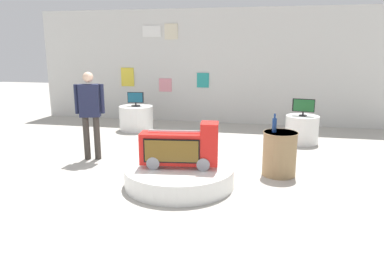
{
  "coord_description": "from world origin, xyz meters",
  "views": [
    {
      "loc": [
        1.65,
        -5.66,
        2.15
      ],
      "look_at": [
        0.43,
        0.28,
        0.7
      ],
      "focal_mm": 34.36,
      "sensor_mm": 36.0,
      "label": 1
    }
  ],
  "objects_px": {
    "display_pedestal_center_rear": "(136,118)",
    "shopper_browsing_near_truck": "(90,109)",
    "tv_on_center_rear": "(136,99)",
    "display_pedestal_left_rear": "(302,129)",
    "side_table_round": "(280,153)",
    "main_display_pedestal": "(179,176)",
    "novelty_firetruck_tv": "(181,149)",
    "bottle_on_side_table": "(274,125)",
    "tv_on_left_rear": "(304,106)"
  },
  "relations": [
    {
      "from": "display_pedestal_center_rear",
      "to": "shopper_browsing_near_truck",
      "type": "bearing_deg",
      "value": -88.23
    },
    {
      "from": "tv_on_center_rear",
      "to": "display_pedestal_center_rear",
      "type": "bearing_deg",
      "value": 83.66
    },
    {
      "from": "main_display_pedestal",
      "to": "display_pedestal_left_rear",
      "type": "bearing_deg",
      "value": 56.02
    },
    {
      "from": "bottle_on_side_table",
      "to": "tv_on_left_rear",
      "type": "bearing_deg",
      "value": 74.24
    },
    {
      "from": "display_pedestal_left_rear",
      "to": "bottle_on_side_table",
      "type": "height_order",
      "value": "bottle_on_side_table"
    },
    {
      "from": "main_display_pedestal",
      "to": "tv_on_center_rear",
      "type": "height_order",
      "value": "tv_on_center_rear"
    },
    {
      "from": "bottle_on_side_table",
      "to": "side_table_round",
      "type": "bearing_deg",
      "value": 16.16
    },
    {
      "from": "shopper_browsing_near_truck",
      "to": "novelty_firetruck_tv",
      "type": "bearing_deg",
      "value": -26.7
    },
    {
      "from": "tv_on_center_rear",
      "to": "main_display_pedestal",
      "type": "bearing_deg",
      "value": -60.78
    },
    {
      "from": "tv_on_center_rear",
      "to": "display_pedestal_left_rear",
      "type": "bearing_deg",
      "value": -7.75
    },
    {
      "from": "side_table_round",
      "to": "display_pedestal_left_rear",
      "type": "bearing_deg",
      "value": 76.61
    },
    {
      "from": "display_pedestal_left_rear",
      "to": "tv_on_center_rear",
      "type": "relative_size",
      "value": 1.73
    },
    {
      "from": "tv_on_left_rear",
      "to": "bottle_on_side_table",
      "type": "xyz_separation_m",
      "value": [
        -0.67,
        -2.38,
        0.03
      ]
    },
    {
      "from": "main_display_pedestal",
      "to": "tv_on_center_rear",
      "type": "distance_m",
      "value": 4.32
    },
    {
      "from": "tv_on_center_rear",
      "to": "shopper_browsing_near_truck",
      "type": "relative_size",
      "value": 0.25
    },
    {
      "from": "novelty_firetruck_tv",
      "to": "bottle_on_side_table",
      "type": "height_order",
      "value": "bottle_on_side_table"
    },
    {
      "from": "novelty_firetruck_tv",
      "to": "display_pedestal_center_rear",
      "type": "distance_m",
      "value": 4.3
    },
    {
      "from": "main_display_pedestal",
      "to": "novelty_firetruck_tv",
      "type": "bearing_deg",
      "value": -9.04
    },
    {
      "from": "tv_on_left_rear",
      "to": "display_pedestal_center_rear",
      "type": "height_order",
      "value": "tv_on_left_rear"
    },
    {
      "from": "display_pedestal_center_rear",
      "to": "side_table_round",
      "type": "distance_m",
      "value": 4.68
    },
    {
      "from": "display_pedestal_left_rear",
      "to": "bottle_on_side_table",
      "type": "xyz_separation_m",
      "value": [
        -0.67,
        -2.38,
        0.57
      ]
    },
    {
      "from": "novelty_firetruck_tv",
      "to": "tv_on_center_rear",
      "type": "xyz_separation_m",
      "value": [
        -2.11,
        3.73,
        0.22
      ]
    },
    {
      "from": "novelty_firetruck_tv",
      "to": "side_table_round",
      "type": "bearing_deg",
      "value": 27.67
    },
    {
      "from": "novelty_firetruck_tv",
      "to": "display_pedestal_left_rear",
      "type": "relative_size",
      "value": 1.68
    },
    {
      "from": "shopper_browsing_near_truck",
      "to": "side_table_round",
      "type": "bearing_deg",
      "value": -3.38
    },
    {
      "from": "side_table_round",
      "to": "tv_on_center_rear",
      "type": "bearing_deg",
      "value": 141.33
    },
    {
      "from": "novelty_firetruck_tv",
      "to": "display_pedestal_center_rear",
      "type": "bearing_deg",
      "value": 119.46
    },
    {
      "from": "tv_on_left_rear",
      "to": "display_pedestal_center_rear",
      "type": "bearing_deg",
      "value": 172.14
    },
    {
      "from": "novelty_firetruck_tv",
      "to": "shopper_browsing_near_truck",
      "type": "height_order",
      "value": "shopper_browsing_near_truck"
    },
    {
      "from": "tv_on_left_rear",
      "to": "shopper_browsing_near_truck",
      "type": "distance_m",
      "value": 4.65
    },
    {
      "from": "main_display_pedestal",
      "to": "side_table_round",
      "type": "height_order",
      "value": "side_table_round"
    },
    {
      "from": "tv_on_center_rear",
      "to": "side_table_round",
      "type": "distance_m",
      "value": 4.69
    },
    {
      "from": "side_table_round",
      "to": "bottle_on_side_table",
      "type": "bearing_deg",
      "value": -163.84
    },
    {
      "from": "main_display_pedestal",
      "to": "display_pedestal_center_rear",
      "type": "distance_m",
      "value": 4.27
    },
    {
      "from": "novelty_firetruck_tv",
      "to": "tv_on_left_rear",
      "type": "distance_m",
      "value": 3.8
    },
    {
      "from": "display_pedestal_center_rear",
      "to": "tv_on_center_rear",
      "type": "xyz_separation_m",
      "value": [
        -0.0,
        -0.0,
        0.51
      ]
    },
    {
      "from": "novelty_firetruck_tv",
      "to": "tv_on_center_rear",
      "type": "height_order",
      "value": "novelty_firetruck_tv"
    },
    {
      "from": "display_pedestal_left_rear",
      "to": "novelty_firetruck_tv",
      "type": "bearing_deg",
      "value": -123.63
    },
    {
      "from": "display_pedestal_left_rear",
      "to": "bottle_on_side_table",
      "type": "relative_size",
      "value": 2.34
    },
    {
      "from": "side_table_round",
      "to": "tv_on_left_rear",
      "type": "bearing_deg",
      "value": 76.57
    },
    {
      "from": "display_pedestal_center_rear",
      "to": "tv_on_left_rear",
      "type": "bearing_deg",
      "value": -7.86
    },
    {
      "from": "novelty_firetruck_tv",
      "to": "bottle_on_side_table",
      "type": "distance_m",
      "value": 1.65
    },
    {
      "from": "main_display_pedestal",
      "to": "shopper_browsing_near_truck",
      "type": "height_order",
      "value": "shopper_browsing_near_truck"
    },
    {
      "from": "tv_on_center_rear",
      "to": "bottle_on_side_table",
      "type": "xyz_separation_m",
      "value": [
        3.54,
        -2.95,
        0.06
      ]
    },
    {
      "from": "side_table_round",
      "to": "shopper_browsing_near_truck",
      "type": "distance_m",
      "value": 3.62
    },
    {
      "from": "display_pedestal_center_rear",
      "to": "shopper_browsing_near_truck",
      "type": "relative_size",
      "value": 0.52
    },
    {
      "from": "display_pedestal_left_rear",
      "to": "bottle_on_side_table",
      "type": "bearing_deg",
      "value": -105.72
    },
    {
      "from": "display_pedestal_left_rear",
      "to": "display_pedestal_center_rear",
      "type": "xyz_separation_m",
      "value": [
        -4.21,
        0.58,
        0.0
      ]
    },
    {
      "from": "display_pedestal_left_rear",
      "to": "display_pedestal_center_rear",
      "type": "height_order",
      "value": "same"
    },
    {
      "from": "novelty_firetruck_tv",
      "to": "display_pedestal_left_rear",
      "type": "distance_m",
      "value": 3.8
    }
  ]
}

